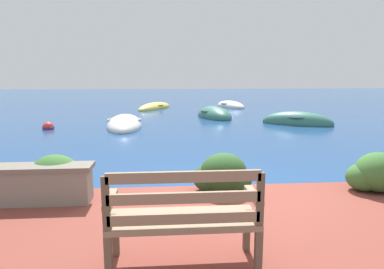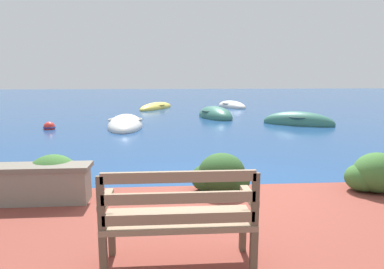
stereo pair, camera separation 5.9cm
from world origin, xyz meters
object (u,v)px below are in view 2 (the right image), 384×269
at_px(park_bench, 179,216).
at_px(rowboat_outer, 156,108).
at_px(rowboat_mid, 298,123).
at_px(mooring_buoy, 49,127).
at_px(rowboat_distant, 232,106).
at_px(rowboat_far, 215,116).
at_px(rowboat_nearest, 125,125).

distance_m(park_bench, rowboat_outer, 16.44).
height_order(rowboat_mid, mooring_buoy, rowboat_mid).
height_order(rowboat_distant, mooring_buoy, rowboat_distant).
distance_m(rowboat_far, rowboat_distant, 5.00).
height_order(rowboat_nearest, rowboat_mid, rowboat_mid).
xyz_separation_m(rowboat_far, rowboat_distant, (1.63, 4.73, -0.02)).
bearing_deg(rowboat_distant, rowboat_mid, -9.88).
distance_m(rowboat_outer, mooring_buoy, 7.84).
relative_size(rowboat_nearest, rowboat_mid, 1.21).
bearing_deg(rowboat_distant, park_bench, -31.93).
relative_size(rowboat_nearest, mooring_buoy, 7.88).
bearing_deg(rowboat_far, mooring_buoy, 98.34).
relative_size(park_bench, rowboat_outer, 0.41).
distance_m(rowboat_mid, rowboat_distant, 7.20).
relative_size(park_bench, rowboat_far, 0.48).
bearing_deg(rowboat_mid, rowboat_nearest, 29.75).
bearing_deg(rowboat_outer, mooring_buoy, -179.44).
xyz_separation_m(rowboat_distant, mooring_buoy, (-7.89, -7.53, 0.01)).
relative_size(rowboat_mid, mooring_buoy, 6.49).
relative_size(park_bench, mooring_buoy, 3.09).
distance_m(park_bench, rowboat_nearest, 9.95).
distance_m(rowboat_nearest, rowboat_distant, 8.88).
relative_size(rowboat_mid, rowboat_far, 1.01).
xyz_separation_m(rowboat_nearest, mooring_buoy, (-2.60, -0.40, 0.00)).
height_order(rowboat_nearest, rowboat_distant, rowboat_nearest).
bearing_deg(rowboat_distant, rowboat_far, -38.80).
height_order(rowboat_far, rowboat_outer, rowboat_far).
distance_m(rowboat_mid, mooring_buoy, 9.13).
bearing_deg(mooring_buoy, park_bench, -65.78).
bearing_deg(rowboat_nearest, rowboat_mid, -93.46).
height_order(park_bench, rowboat_mid, park_bench).
height_order(park_bench, rowboat_outer, park_bench).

